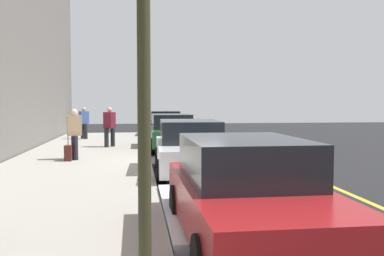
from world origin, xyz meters
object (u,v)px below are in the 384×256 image
at_px(rolling_suitcase, 68,153).
at_px(parked_car_green, 172,132).
at_px(parked_car_white, 190,148).
at_px(pedestrian_tan_coat, 74,132).
at_px(parked_car_red, 247,193).
at_px(parked_car_charcoal, 165,124).
at_px(pedestrian_burgundy_coat, 110,126).
at_px(pedestrian_blue_coat, 84,122).

bearing_deg(rolling_suitcase, parked_car_green, 138.70).
xyz_separation_m(parked_car_white, rolling_suitcase, (-2.26, -3.64, -0.36)).
bearing_deg(pedestrian_tan_coat, parked_car_red, 22.23).
relative_size(parked_car_charcoal, parked_car_red, 0.96).
distance_m(pedestrian_tan_coat, pedestrian_burgundy_coat, 4.02).
xyz_separation_m(parked_car_charcoal, parked_car_red, (19.03, -0.10, 0.00)).
xyz_separation_m(parked_car_green, parked_car_red, (12.47, 0.06, 0.00)).
xyz_separation_m(parked_car_charcoal, parked_car_green, (6.56, -0.16, 0.00)).
relative_size(parked_car_charcoal, pedestrian_blue_coat, 2.61).
bearing_deg(parked_car_white, rolling_suitcase, -121.78).
relative_size(parked_car_green, pedestrian_blue_coat, 2.69).
xyz_separation_m(pedestrian_tan_coat, pedestrian_burgundy_coat, (-3.92, 0.89, 0.01)).
bearing_deg(rolling_suitcase, pedestrian_tan_coat, 157.26).
height_order(parked_car_green, parked_car_red, same).
height_order(parked_car_red, rolling_suitcase, parked_car_red).
bearing_deg(pedestrian_burgundy_coat, rolling_suitcase, -13.67).
bearing_deg(parked_car_green, pedestrian_blue_coat, -136.57).
xyz_separation_m(parked_car_white, pedestrian_blue_coat, (-10.80, -4.15, 0.26)).
height_order(parked_car_white, pedestrian_burgundy_coat, pedestrian_burgundy_coat).
bearing_deg(parked_car_white, parked_car_charcoal, 179.30).
height_order(parked_car_red, pedestrian_burgundy_coat, pedestrian_burgundy_coat).
bearing_deg(parked_car_green, parked_car_charcoal, 178.63).
bearing_deg(parked_car_charcoal, pedestrian_blue_coat, -63.28).
distance_m(parked_car_white, parked_car_red, 6.06).
relative_size(parked_car_red, rolling_suitcase, 5.15).
bearing_deg(pedestrian_blue_coat, parked_car_charcoal, 116.72).
distance_m(parked_car_red, pedestrian_tan_coat, 9.38).
bearing_deg(parked_car_red, rolling_suitcase, -156.02).
xyz_separation_m(parked_car_green, parked_car_white, (6.41, -0.00, 0.00)).
bearing_deg(pedestrian_tan_coat, parked_car_white, 53.11).
relative_size(pedestrian_blue_coat, rolling_suitcase, 1.89).
bearing_deg(pedestrian_burgundy_coat, pedestrian_blue_coat, -159.98).
distance_m(parked_car_red, rolling_suitcase, 9.11).
bearing_deg(pedestrian_blue_coat, parked_car_white, 21.04).
distance_m(parked_car_red, pedestrian_blue_coat, 17.38).
bearing_deg(pedestrian_tan_coat, parked_car_charcoal, 160.56).
distance_m(pedestrian_blue_coat, pedestrian_burgundy_coat, 4.53).
height_order(parked_car_green, pedestrian_burgundy_coat, pedestrian_burgundy_coat).
relative_size(parked_car_green, rolling_suitcase, 5.09).
bearing_deg(pedestrian_burgundy_coat, parked_car_charcoal, 156.74).
height_order(parked_car_green, rolling_suitcase, parked_car_green).
bearing_deg(parked_car_red, pedestrian_blue_coat, -165.98).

